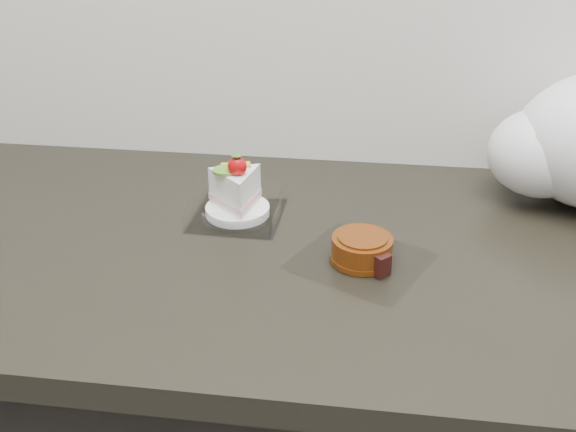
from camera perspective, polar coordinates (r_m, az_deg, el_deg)
The scene contains 2 objects.
cake_tray at distance 1.00m, azimuth -4.54°, elevation 1.45°, with size 0.14×0.14×0.11m.
mooncake_wrap at distance 0.89m, azimuth 6.63°, elevation -3.17°, with size 0.22×0.22×0.04m.
Camera 1 is at (-0.02, 0.89, 1.37)m, focal length 40.00 mm.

